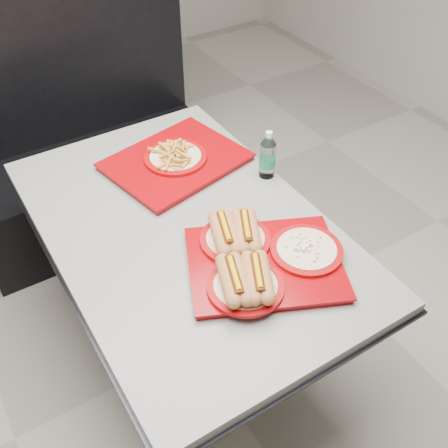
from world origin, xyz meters
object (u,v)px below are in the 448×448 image
tray_near (258,259)px  tray_far (176,159)px  booth_bench (89,155)px  diner_table (187,257)px  water_bottle (268,157)px

tray_near → tray_far: bearing=86.4°
tray_far → booth_bench: bearing=100.5°
diner_table → tray_far: 0.41m
tray_far → water_bottle: bearing=-42.9°
water_bottle → tray_far: bearing=137.1°
booth_bench → tray_near: booth_bench is taller
diner_table → tray_far: bearing=66.9°
diner_table → water_bottle: (0.41, 0.08, 0.25)m
booth_bench → tray_far: (0.14, -0.76, 0.38)m
tray_near → water_bottle: bearing=51.5°
diner_table → booth_bench: booth_bench is taller
booth_bench → water_bottle: booth_bench is taller
booth_bench → diner_table: bearing=-90.0°
diner_table → tray_near: 0.38m
tray_near → water_bottle: (0.31, 0.39, 0.05)m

